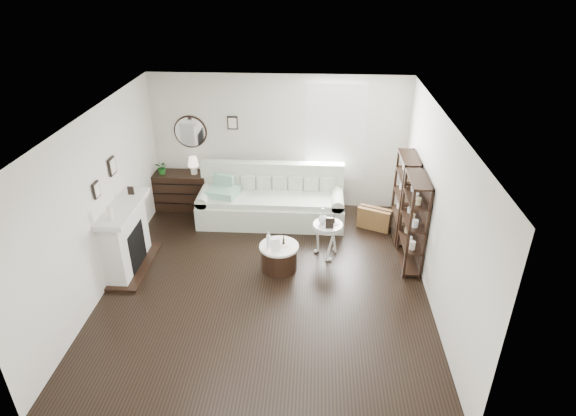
# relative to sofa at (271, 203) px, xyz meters

# --- Properties ---
(room) EXTENTS (5.50, 5.50, 5.50)m
(room) POSITION_rel_sofa_xyz_m (0.84, 0.61, 1.24)
(room) COLOR black
(room) RESTS_ON ground
(fireplace) EXTENTS (0.50, 1.40, 1.84)m
(fireplace) POSITION_rel_sofa_xyz_m (-2.21, -1.79, 0.18)
(fireplace) COLOR silver
(fireplace) RESTS_ON ground
(shelf_unit_far) EXTENTS (0.30, 0.80, 1.60)m
(shelf_unit_far) POSITION_rel_sofa_xyz_m (2.44, -0.54, 0.44)
(shelf_unit_far) COLOR black
(shelf_unit_far) RESTS_ON ground
(shelf_unit_near) EXTENTS (0.30, 0.80, 1.60)m
(shelf_unit_near) POSITION_rel_sofa_xyz_m (2.44, -1.44, 0.44)
(shelf_unit_near) COLOR black
(shelf_unit_near) RESTS_ON ground
(sofa) EXTENTS (2.79, 0.97, 1.08)m
(sofa) POSITION_rel_sofa_xyz_m (0.00, 0.00, 0.00)
(sofa) COLOR beige
(sofa) RESTS_ON ground
(quilt) EXTENTS (0.65, 0.57, 0.14)m
(quilt) POSITION_rel_sofa_xyz_m (-0.91, -0.14, 0.27)
(quilt) COLOR #279269
(quilt) RESTS_ON sofa
(suitcase) EXTENTS (0.66, 0.44, 0.42)m
(suitcase) POSITION_rel_sofa_xyz_m (1.98, -0.25, -0.15)
(suitcase) COLOR brown
(suitcase) RESTS_ON ground
(dresser) EXTENTS (1.15, 0.49, 0.77)m
(dresser) POSITION_rel_sofa_xyz_m (-1.91, 0.38, 0.02)
(dresser) COLOR black
(dresser) RESTS_ON ground
(table_lamp) EXTENTS (0.25, 0.25, 0.35)m
(table_lamp) POSITION_rel_sofa_xyz_m (-1.58, 0.38, 0.58)
(table_lamp) COLOR beige
(table_lamp) RESTS_ON dresser
(potted_plant) EXTENTS (0.30, 0.28, 0.27)m
(potted_plant) POSITION_rel_sofa_xyz_m (-2.20, 0.34, 0.54)
(potted_plant) COLOR #1A5C1B
(potted_plant) RESTS_ON dresser
(drum_table) EXTENTS (0.65, 0.65, 0.45)m
(drum_table) POSITION_rel_sofa_xyz_m (0.28, -1.69, -0.13)
(drum_table) COLOR black
(drum_table) RESTS_ON ground
(pedestal_table) EXTENTS (0.51, 0.51, 0.62)m
(pedestal_table) POSITION_rel_sofa_xyz_m (1.07, -1.23, 0.21)
(pedestal_table) COLOR white
(pedestal_table) RESTS_ON ground
(eiffel_drum) EXTENTS (0.12, 0.12, 0.19)m
(eiffel_drum) POSITION_rel_sofa_xyz_m (0.35, -1.64, 0.19)
(eiffel_drum) COLOR black
(eiffel_drum) RESTS_ON drum_table
(bottle_drum) EXTENTS (0.07, 0.07, 0.29)m
(bottle_drum) POSITION_rel_sofa_xyz_m (0.12, -1.76, 0.24)
(bottle_drum) COLOR silver
(bottle_drum) RESTS_ON drum_table
(card_frame_drum) EXTENTS (0.16, 0.10, 0.20)m
(card_frame_drum) POSITION_rel_sofa_xyz_m (0.23, -1.85, 0.19)
(card_frame_drum) COLOR white
(card_frame_drum) RESTS_ON drum_table
(eiffel_ped) EXTENTS (0.12, 0.12, 0.18)m
(eiffel_ped) POSITION_rel_sofa_xyz_m (1.17, -1.19, 0.35)
(eiffel_ped) COLOR black
(eiffel_ped) RESTS_ON pedestal_table
(flask_ped) EXTENTS (0.15, 0.15, 0.28)m
(flask_ped) POSITION_rel_sofa_xyz_m (0.98, -1.20, 0.40)
(flask_ped) COLOR silver
(flask_ped) RESTS_ON pedestal_table
(card_frame_ped) EXTENTS (0.13, 0.06, 0.18)m
(card_frame_ped) POSITION_rel_sofa_xyz_m (1.09, -1.36, 0.35)
(card_frame_ped) COLOR black
(card_frame_ped) RESTS_ON pedestal_table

